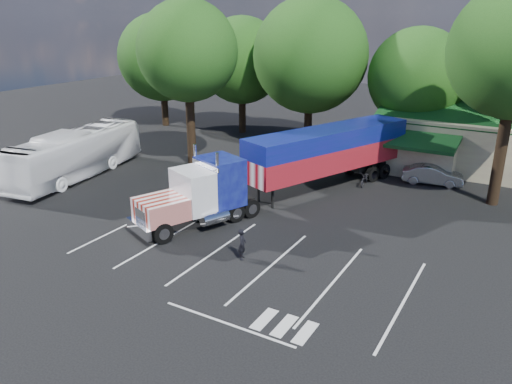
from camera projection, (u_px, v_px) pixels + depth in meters
The scene contains 11 objects.
ground at pixel (271, 213), 30.49m from camera, with size 120.00×120.00×0.00m, color black.
tree_row_a at pixel (162, 57), 51.86m from camera, with size 9.00×9.00×11.68m.
tree_row_b at pixel (242, 61), 48.69m from camera, with size 8.40×8.40×11.35m.
tree_row_c at pixel (310, 55), 43.30m from camera, with size 10.00×10.00×13.05m.
tree_row_d at pixel (417, 77), 40.61m from camera, with size 8.00×8.00×10.60m.
tree_near_left at pixel (187, 51), 37.33m from camera, with size 7.60×7.60×12.65m.
semi_truck at pixel (299, 160), 32.55m from camera, with size 10.39×20.41×4.41m.
woman at pixel (242, 244), 24.58m from camera, with size 0.58×0.38×1.60m, color black.
bicycle at pixel (365, 178), 35.30m from camera, with size 0.67×1.92×1.01m, color black.
tour_bus at pixel (76, 154), 36.79m from camera, with size 2.91×12.46×3.47m, color white.
silver_sedan at pixel (433, 175), 35.43m from camera, with size 1.45×4.15×1.37m, color #97999D.
Camera 1 is at (13.35, -24.90, 11.56)m, focal length 35.00 mm.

